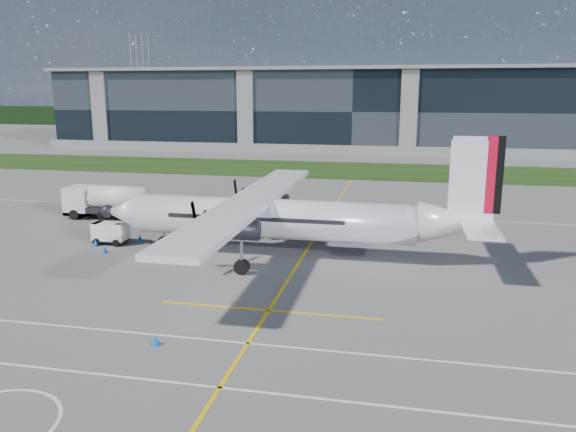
% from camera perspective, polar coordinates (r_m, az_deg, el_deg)
% --- Properties ---
extents(ground, '(400.00, 400.00, 0.00)m').
position_cam_1_polar(ground, '(74.35, 4.21, 3.86)').
color(ground, slate).
rests_on(ground, ground).
extents(grass_strip, '(400.00, 18.00, 0.04)m').
position_cam_1_polar(grass_strip, '(82.20, 4.96, 4.71)').
color(grass_strip, '#1B320D').
rests_on(grass_strip, ground).
extents(terminal_building, '(120.00, 20.00, 15.00)m').
position_cam_1_polar(terminal_building, '(113.33, 7.03, 10.63)').
color(terminal_building, black).
rests_on(terminal_building, ground).
extents(tree_line, '(400.00, 6.00, 6.00)m').
position_cam_1_polar(tree_line, '(173.32, 8.72, 9.75)').
color(tree_line, black).
rests_on(tree_line, ground).
extents(pylon_west, '(9.00, 4.60, 30.00)m').
position_cam_1_polar(pylon_west, '(203.68, -14.72, 13.28)').
color(pylon_west, gray).
rests_on(pylon_west, ground).
extents(yellow_taxiway_centerline, '(0.20, 70.00, 0.01)m').
position_cam_1_polar(yellow_taxiway_centerline, '(44.81, 2.88, -1.97)').
color(yellow_taxiway_centerline, yellow).
rests_on(yellow_taxiway_centerline, ground).
extents(white_lane_line, '(90.00, 0.15, 0.01)m').
position_cam_1_polar(white_lane_line, '(24.00, -14.02, -15.83)').
color(white_lane_line, white).
rests_on(white_lane_line, ground).
extents(turboprop_aircraft, '(27.53, 28.55, 8.56)m').
position_cam_1_polar(turboprop_aircraft, '(38.15, -0.02, 2.04)').
color(turboprop_aircraft, white).
rests_on(turboprop_aircraft, ground).
extents(fuel_tanker_truck, '(8.00, 2.60, 3.00)m').
position_cam_1_polar(fuel_tanker_truck, '(53.30, -18.43, 1.39)').
color(fuel_tanker_truck, silver).
rests_on(fuel_tanker_truck, ground).
extents(baggage_tug, '(2.65, 1.59, 1.59)m').
position_cam_1_polar(baggage_tug, '(44.29, -17.57, -1.68)').
color(baggage_tug, white).
rests_on(baggage_tug, ground).
extents(ground_crew_person, '(0.87, 0.95, 1.92)m').
position_cam_1_polar(ground_crew_person, '(43.44, -10.49, -1.34)').
color(ground_crew_person, '#F25907').
rests_on(ground_crew_person, ground).
extents(safety_cone_fwd, '(0.36, 0.36, 0.50)m').
position_cam_1_polar(safety_cone_fwd, '(44.06, -18.98, -2.59)').
color(safety_cone_fwd, blue).
rests_on(safety_cone_fwd, ground).
extents(safety_cone_nose_stbd, '(0.36, 0.36, 0.50)m').
position_cam_1_polar(safety_cone_nose_stbd, '(44.53, -14.81, -2.15)').
color(safety_cone_nose_stbd, blue).
rests_on(safety_cone_nose_stbd, ground).
extents(safety_cone_nose_port, '(0.36, 0.36, 0.50)m').
position_cam_1_polar(safety_cone_nose_port, '(41.97, -18.10, -3.26)').
color(safety_cone_nose_port, blue).
rests_on(safety_cone_nose_port, ground).
extents(safety_cone_portwing, '(0.36, 0.36, 0.50)m').
position_cam_1_polar(safety_cone_portwing, '(26.72, -13.28, -12.14)').
color(safety_cone_portwing, blue).
rests_on(safety_cone_portwing, ground).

